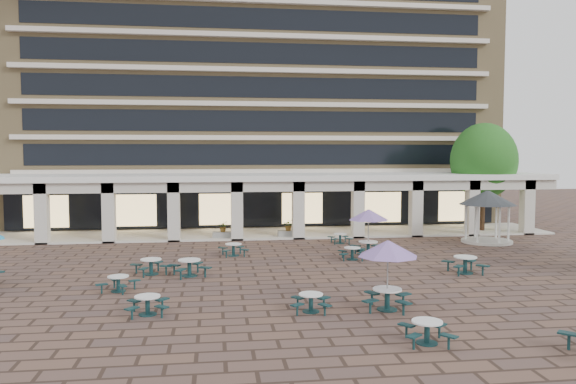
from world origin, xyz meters
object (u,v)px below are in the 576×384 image
picnic_table_0 (148,303)px  planter_right (289,230)px  picnic_table_1 (311,301)px  picnic_table_2 (427,330)px  gazebo (488,204)px  planter_left (223,232)px

picnic_table_0 → planter_right: bearing=63.1°
picnic_table_1 → picnic_table_2: 4.93m
picnic_table_1 → gazebo: size_ratio=0.46×
planter_right → picnic_table_0: bearing=-113.0°
planter_left → picnic_table_1: bearing=-80.8°
picnic_table_2 → planter_left: (-5.96, 22.20, 0.07)m
picnic_table_1 → picnic_table_2: size_ratio=0.97×
picnic_table_1 → planter_right: 18.35m
picnic_table_0 → planter_left: size_ratio=1.11×
planter_left → gazebo: bearing=-12.1°
picnic_table_0 → gazebo: 24.91m
picnic_table_2 → planter_right: planter_right is taller
picnic_table_1 → planter_left: bearing=108.5°
picnic_table_0 → gazebo: gazebo is taller
picnic_table_1 → picnic_table_2: picnic_table_2 is taller
planter_left → planter_right: (4.54, 0.00, 0.03)m
gazebo → picnic_table_0: bearing=-145.2°
picnic_table_1 → gazebo: (14.36, 14.57, 2.18)m
planter_left → planter_right: planter_right is taller
planter_left → planter_right: bearing=0.0°
picnic_table_2 → gazebo: bearing=66.0°
picnic_table_0 → picnic_table_2: (9.00, -4.31, 0.01)m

